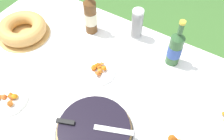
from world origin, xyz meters
TOP-DOWN VIEW (x-y plane):
  - ground_plane at (0.00, 0.00)m, footprint 16.00×16.00m
  - garden_table at (0.00, 0.00)m, footprint 1.83×1.12m
  - tablecloth at (0.00, 0.00)m, footprint 1.84×1.13m
  - berry_tart at (0.18, -0.25)m, footprint 0.38×0.38m
  - serving_knife at (0.15, -0.26)m, footprint 0.36×0.16m
  - bundt_cake at (-0.62, 0.07)m, footprint 0.34×0.34m
  - cup_stack at (0.03, 0.45)m, footprint 0.07×0.07m
  - cider_bottle_green at (0.31, 0.37)m, footprint 0.08×0.08m
  - cider_bottle_amber at (-0.25, 0.34)m, footprint 0.08×0.08m
  - snack_plate_near at (-0.32, -0.34)m, footprint 0.22×0.22m
  - snack_plate_right at (-0.01, 0.07)m, footprint 0.20×0.20m

SIDE VIEW (x-z plane):
  - ground_plane at x=0.00m, z-range 0.00..0.00m
  - garden_table at x=0.00m, z-range 0.30..1.02m
  - tablecloth at x=0.00m, z-range 0.66..0.76m
  - snack_plate_near at x=-0.32m, z-range 0.71..0.76m
  - snack_plate_right at x=-0.01m, z-range 0.71..0.77m
  - berry_tart at x=0.18m, z-range 0.72..0.78m
  - bundt_cake at x=-0.62m, z-range 0.72..0.82m
  - serving_knife at x=0.15m, z-range 0.78..0.79m
  - cup_stack at x=0.03m, z-range 0.72..0.94m
  - cider_bottle_green at x=0.31m, z-range 0.68..1.00m
  - cider_bottle_amber at x=-0.25m, z-range 0.68..1.03m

